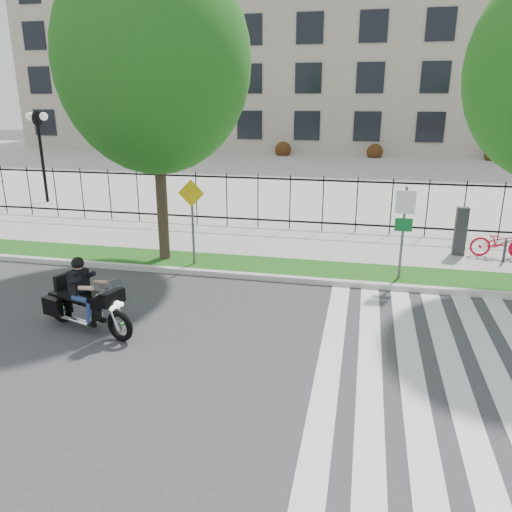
# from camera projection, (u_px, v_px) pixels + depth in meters

# --- Properties ---
(ground) EXTENTS (120.00, 120.00, 0.00)m
(ground) POSITION_uv_depth(u_px,v_px,m) (220.00, 349.00, 10.03)
(ground) COLOR #343537
(ground) RESTS_ON ground
(curb) EXTENTS (60.00, 0.20, 0.15)m
(curb) POSITION_uv_depth(u_px,v_px,m) (261.00, 277.00, 13.82)
(curb) COLOR beige
(curb) RESTS_ON ground
(grass_verge) EXTENTS (60.00, 1.50, 0.15)m
(grass_verge) POSITION_uv_depth(u_px,v_px,m) (267.00, 267.00, 14.61)
(grass_verge) COLOR #1B5A16
(grass_verge) RESTS_ON ground
(sidewalk) EXTENTS (60.00, 3.50, 0.15)m
(sidewalk) POSITION_uv_depth(u_px,v_px,m) (282.00, 244.00, 16.93)
(sidewalk) COLOR #A3A198
(sidewalk) RESTS_ON ground
(plaza) EXTENTS (80.00, 34.00, 0.10)m
(plaza) POSITION_uv_depth(u_px,v_px,m) (325.00, 172.00, 33.27)
(plaza) COLOR #A3A198
(plaza) RESTS_ON ground
(crosswalk_stripes) EXTENTS (5.70, 8.00, 0.01)m
(crosswalk_stripes) POSITION_uv_depth(u_px,v_px,m) (475.00, 376.00, 9.04)
(crosswalk_stripes) COLOR silver
(crosswalk_stripes) RESTS_ON ground
(iron_fence) EXTENTS (30.00, 0.06, 2.00)m
(iron_fence) POSITION_uv_depth(u_px,v_px,m) (290.00, 202.00, 18.23)
(iron_fence) COLOR black
(iron_fence) RESTS_ON sidewalk
(office_building) EXTENTS (60.00, 21.90, 20.15)m
(office_building) POSITION_uv_depth(u_px,v_px,m) (347.00, 42.00, 48.77)
(office_building) COLOR #A49984
(office_building) RESTS_ON ground
(lamp_post_left) EXTENTS (1.06, 0.70, 4.25)m
(lamp_post_left) POSITION_uv_depth(u_px,v_px,m) (39.00, 134.00, 22.66)
(lamp_post_left) COLOR black
(lamp_post_left) RESTS_ON ground
(street_tree_1) EXTENTS (5.33, 5.33, 8.68)m
(street_tree_1) POSITION_uv_depth(u_px,v_px,m) (154.00, 61.00, 13.53)
(street_tree_1) COLOR #31231A
(street_tree_1) RESTS_ON grass_verge
(sign_pole_regulatory) EXTENTS (0.50, 0.09, 2.50)m
(sign_pole_regulatory) POSITION_uv_depth(u_px,v_px,m) (404.00, 221.00, 13.00)
(sign_pole_regulatory) COLOR #59595B
(sign_pole_regulatory) RESTS_ON grass_verge
(sign_pole_warning) EXTENTS (0.78, 0.09, 2.49)m
(sign_pole_warning) POSITION_uv_depth(u_px,v_px,m) (192.00, 211.00, 14.19)
(sign_pole_warning) COLOR #59595B
(sign_pole_warning) RESTS_ON grass_verge
(motorcycle_rider) EXTENTS (2.47, 1.22, 1.98)m
(motorcycle_rider) POSITION_uv_depth(u_px,v_px,m) (87.00, 302.00, 10.64)
(motorcycle_rider) COLOR black
(motorcycle_rider) RESTS_ON ground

